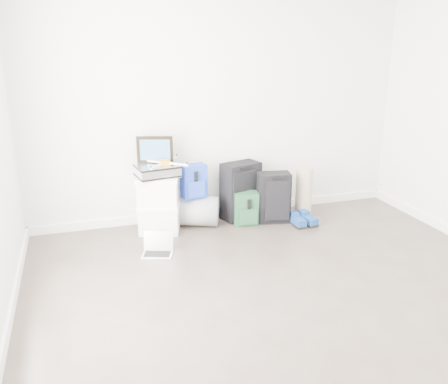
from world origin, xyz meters
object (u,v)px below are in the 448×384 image
object	(u,v)px
laptop	(158,249)
boxes_stack	(159,204)
briefcase	(157,171)
carry_on	(274,198)
duffel_bag	(194,211)
large_suitcase	(241,191)

from	to	relation	value
laptop	boxes_stack	bearing A→B (deg)	96.70
briefcase	carry_on	world-z (taller)	briefcase
boxes_stack	duffel_bag	size ratio (longest dim) A/B	1.15
boxes_stack	duffel_bag	world-z (taller)	boxes_stack
large_suitcase	laptop	world-z (taller)	large_suitcase
duffel_bag	large_suitcase	bearing A→B (deg)	27.50
boxes_stack	briefcase	bearing A→B (deg)	-163.40
briefcase	boxes_stack	bearing A→B (deg)	-8.28
duffel_bag	large_suitcase	size ratio (longest dim) A/B	0.82
duffel_bag	carry_on	world-z (taller)	carry_on
boxes_stack	large_suitcase	size ratio (longest dim) A/B	0.94
carry_on	boxes_stack	bearing A→B (deg)	-173.72
boxes_stack	briefcase	distance (m)	0.39
duffel_bag	laptop	bearing A→B (deg)	-106.90
boxes_stack	laptop	world-z (taller)	boxes_stack
boxes_stack	briefcase	world-z (taller)	briefcase
large_suitcase	laptop	xyz separation A→B (m)	(-1.14, -0.69, -0.29)
carry_on	large_suitcase	bearing A→B (deg)	157.25
laptop	duffel_bag	bearing A→B (deg)	68.77
briefcase	laptop	distance (m)	0.89
large_suitcase	laptop	size ratio (longest dim) A/B	1.94
boxes_stack	briefcase	xyz separation A→B (m)	(-0.00, 0.00, 0.39)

